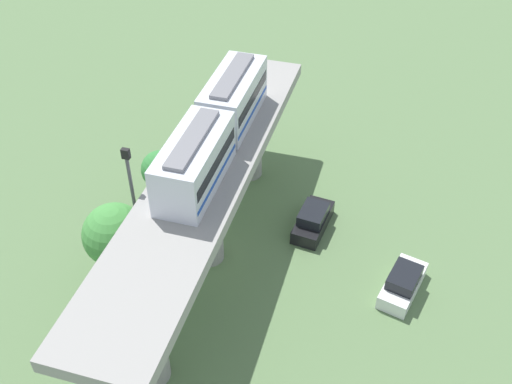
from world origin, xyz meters
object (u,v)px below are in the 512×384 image
tree_near_viaduct (161,170)px  parked_car_black (313,220)px  parked_car_white (403,283)px  tree_mid_lot (115,235)px  train (215,128)px  signal_post (136,210)px

tree_near_viaduct → parked_car_black: bearing=-178.3°
parked_car_white → parked_car_black: 7.59m
tree_near_viaduct → tree_mid_lot: bearing=91.6°
tree_mid_lot → train: bearing=-131.7°
signal_post → train: bearing=-125.8°
tree_near_viaduct → tree_mid_lot: tree_mid_lot is taller
train → signal_post: bearing=54.2°
train → parked_car_black: bearing=-159.1°
parked_car_black → train: bearing=27.3°
train → signal_post: 6.67m
parked_car_white → signal_post: signal_post is taller
parked_car_white → parked_car_black: bearing=-17.9°
parked_car_white → train: bearing=5.8°
tree_near_viaduct → signal_post: bearing=103.0°
train → tree_mid_lot: bearing=48.3°
parked_car_black → tree_near_viaduct: 11.05m
tree_near_viaduct → signal_post: signal_post is taller
parked_car_white → tree_mid_lot: size_ratio=0.82×
tree_near_viaduct → train: bearing=158.6°
parked_car_white → tree_mid_lot: bearing=25.7°
tree_near_viaduct → signal_post: 7.23m
tree_mid_lot → parked_car_white: bearing=-168.3°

